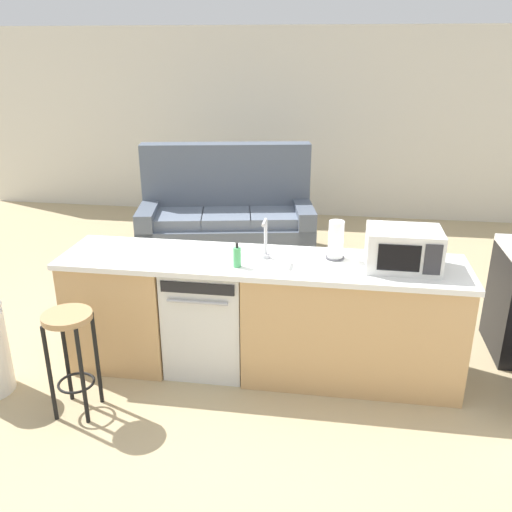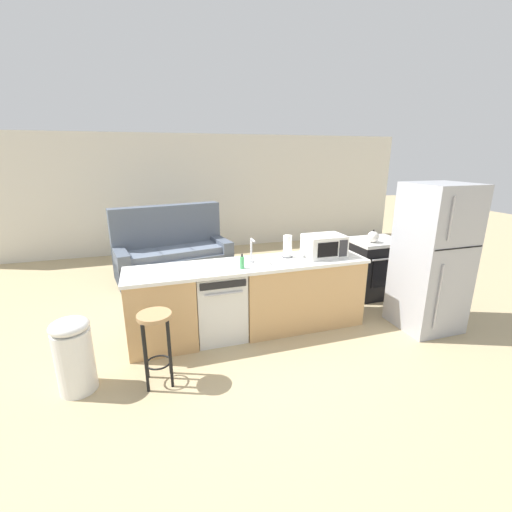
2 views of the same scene
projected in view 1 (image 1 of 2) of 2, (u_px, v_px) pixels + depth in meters
name	position (u px, v px, depth m)	size (l,w,h in m)	color
ground_plane	(242.00, 365.00, 4.24)	(24.00, 24.00, 0.00)	tan
wall_back	(314.00, 125.00, 7.60)	(10.00, 0.06, 2.60)	silver
kitchen_counter	(272.00, 320.00, 4.06)	(2.94, 0.66, 0.90)	tan
dishwasher	(209.00, 315.00, 4.12)	(0.58, 0.61, 0.84)	silver
microwave	(403.00, 249.00, 3.71)	(0.50, 0.37, 0.28)	white
sink_faucet	(265.00, 241.00, 3.87)	(0.07, 0.18, 0.30)	silver
paper_towel_roll	(336.00, 240.00, 3.87)	(0.14, 0.14, 0.28)	#4C4C51
soap_bottle	(237.00, 257.00, 3.75)	(0.06, 0.06, 0.18)	#4CB266
bar_stool	(70.00, 342.00, 3.53)	(0.32, 0.32, 0.74)	tan
couch	(227.00, 220.00, 6.46)	(2.13, 1.26, 1.27)	#515B6B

